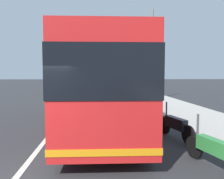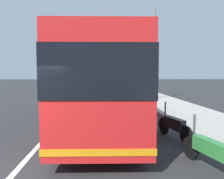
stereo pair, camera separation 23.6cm
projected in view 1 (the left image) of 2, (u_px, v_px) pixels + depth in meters
sidewalk_curb at (176, 108)px, 14.54m from camera, size 110.00×3.60×0.14m
lane_divider_line at (69, 110)px, 14.02m from camera, size 110.00×0.16×0.01m
coach_bus at (104, 81)px, 10.06m from camera, size 11.12×2.95×3.54m
motorcycle_nearest_curb at (217, 151)px, 5.12m from camera, size 2.21×0.64×1.26m
motorcycle_far_end at (175, 126)px, 7.69m from camera, size 2.06×0.58×1.27m
car_behind_bus at (98, 86)px, 30.88m from camera, size 4.11×2.00×1.55m
car_far_distant at (59, 88)px, 26.42m from camera, size 4.65×1.91×1.46m
car_ahead_same_lane at (78, 81)px, 55.52m from camera, size 4.47×1.95×1.42m
car_oncoming at (71, 83)px, 40.21m from camera, size 4.18×1.86×1.46m
utility_pole at (152, 55)px, 19.21m from camera, size 0.21×0.21×8.14m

